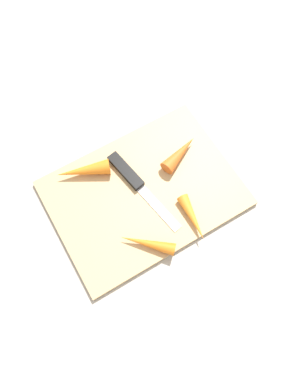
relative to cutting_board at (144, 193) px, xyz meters
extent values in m
plane|color=#ADA8A0|center=(0.00, 0.00, -0.01)|extent=(1.40, 1.40, 0.00)
cube|color=tan|center=(0.00, 0.00, 0.00)|extent=(0.36, 0.26, 0.01)
cube|color=#B7B7BC|center=(-0.01, 0.04, 0.01)|extent=(0.04, 0.11, 0.00)
cube|color=black|center=(0.01, -0.05, 0.01)|extent=(0.04, 0.09, 0.01)
cone|color=orange|center=(-0.05, 0.09, 0.02)|extent=(0.03, 0.09, 0.02)
cone|color=orange|center=(0.05, 0.09, 0.02)|extent=(0.09, 0.09, 0.02)
cone|color=orange|center=(-0.10, -0.03, 0.02)|extent=(0.10, 0.06, 0.03)
cone|color=orange|center=(0.08, -0.09, 0.02)|extent=(0.11, 0.06, 0.03)
camera|label=1|loc=(0.13, 0.22, 0.65)|focal=33.26mm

